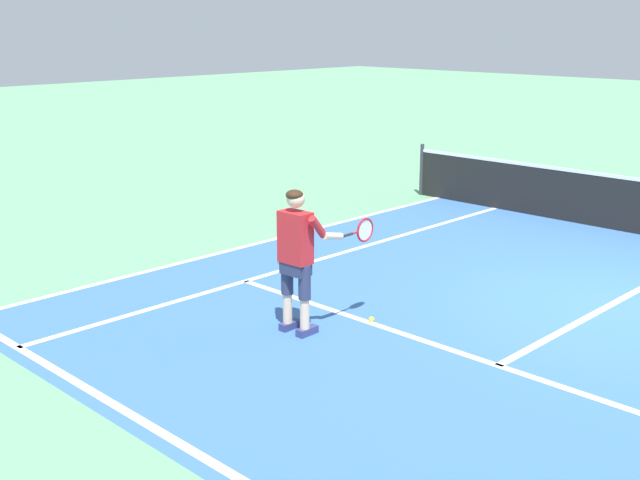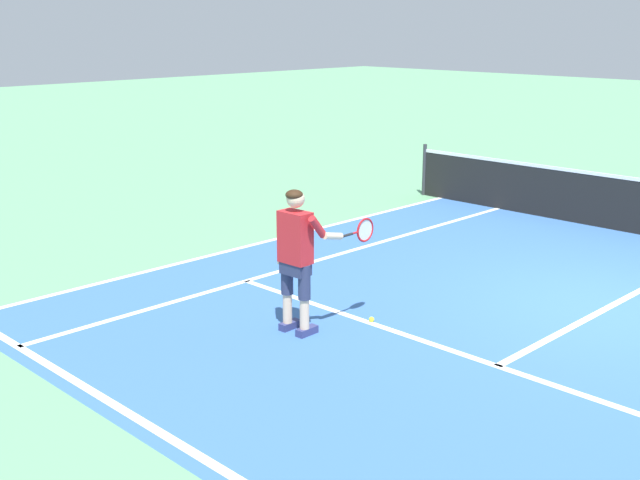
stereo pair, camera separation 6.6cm
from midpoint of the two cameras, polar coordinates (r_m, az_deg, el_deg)
ground_plane at (r=11.02m, az=19.57°, el=-4.41°), size 80.00×80.00×0.00m
court_inner_surface at (r=10.10m, az=16.95°, el=-5.95°), size 10.98×10.14×0.00m
line_service at (r=8.85m, az=12.25°, el=-8.66°), size 8.23×0.10×0.01m
line_centre_service at (r=11.54m, az=20.84°, el=-3.64°), size 0.10×6.40×0.01m
line_singles_left at (r=12.39m, az=-0.06°, el=-1.34°), size 0.10×9.74×0.01m
line_doubles_left at (r=13.35m, az=-4.27°, el=-0.16°), size 0.10×9.74×0.01m
tennis_player at (r=9.23m, az=-1.79°, el=-0.81°), size 0.63×1.13×1.71m
tennis_ball_near_feet at (r=9.86m, az=3.46°, el=-5.61°), size 0.07×0.07×0.07m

